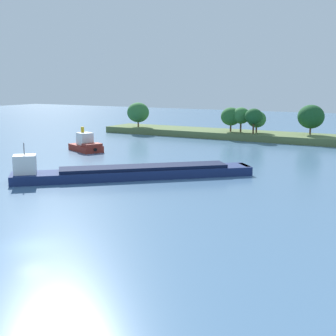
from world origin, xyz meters
TOP-DOWN VIEW (x-y plane):
  - ground_plane at (0.00, 0.00)m, footprint 400.00×400.00m
  - treeline_island at (-14.81, 87.22)m, footprint 76.63×12.10m
  - cargo_barge at (-9.21, 29.78)m, footprint 30.82×28.61m
  - tugboat at (-33.62, 48.93)m, footprint 9.53×7.34m

SIDE VIEW (x-z plane):
  - ground_plane at x=0.00m, z-range 0.00..0.00m
  - cargo_barge at x=-9.21m, z-range -1.99..3.98m
  - tugboat at x=-33.62m, z-range -1.25..3.89m
  - treeline_island at x=-14.81m, z-range -1.90..7.22m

